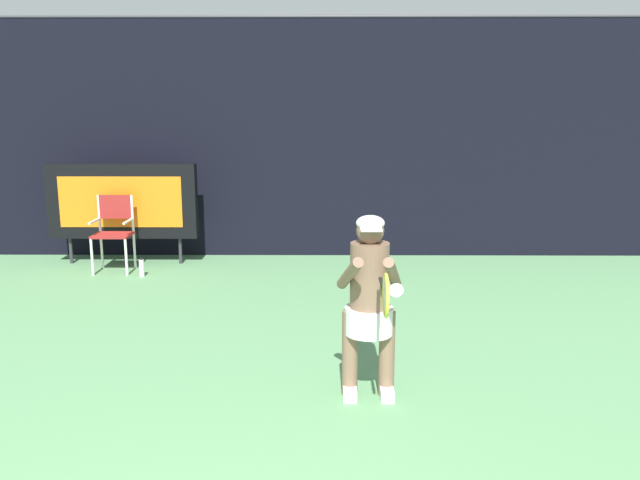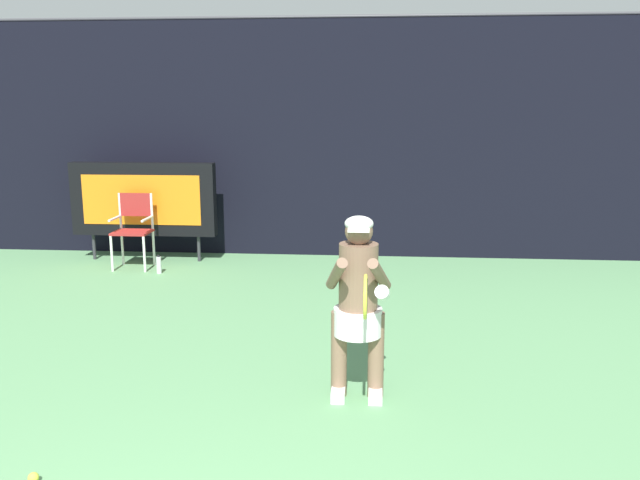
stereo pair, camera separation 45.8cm
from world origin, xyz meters
TOP-DOWN VIEW (x-y plane):
  - backdrop_screen at (0.00, 8.50)m, footprint 18.00×0.12m
  - scoreboard at (-2.35, 7.87)m, footprint 2.20×0.21m
  - umpire_chair at (-2.36, 7.44)m, footprint 0.52×0.44m
  - water_bottle at (-1.89, 7.11)m, footprint 0.07×0.07m
  - tennis_player at (1.01, 3.36)m, footprint 0.53×0.61m
  - tennis_racket at (1.07, 2.68)m, footprint 0.03×0.60m

SIDE VIEW (x-z plane):
  - water_bottle at x=-1.89m, z-range -0.01..0.26m
  - umpire_chair at x=-2.36m, z-range 0.08..1.16m
  - tennis_player at x=1.01m, z-range 0.07..1.57m
  - scoreboard at x=-2.35m, z-range 0.20..1.70m
  - tennis_racket at x=1.07m, z-range 0.90..1.21m
  - backdrop_screen at x=0.00m, z-range -0.02..3.64m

